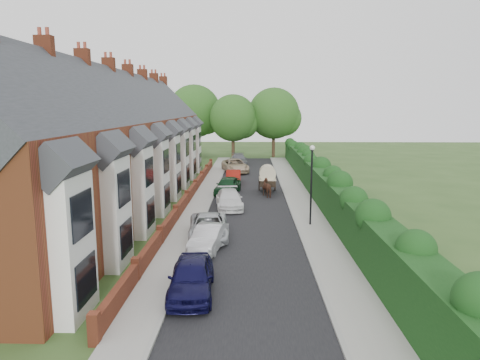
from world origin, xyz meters
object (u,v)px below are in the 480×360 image
object	(u,v)px
car_silver_b	(208,227)
car_grey	(239,159)
car_silver_a	(209,237)
car_white	(229,199)
car_red	(233,177)
lamppost	(312,175)
car_navy	(191,277)
horse_cart	(267,177)
car_beige	(235,166)
horse	(268,188)
car_green	(228,185)

from	to	relation	value
car_silver_b	car_grey	world-z (taller)	car_grey
car_silver_b	car_silver_a	bearing A→B (deg)	-89.71
car_white	car_red	xyz separation A→B (m)	(-0.10, 10.31, -0.00)
lamppost	car_navy	size ratio (longest dim) A/B	1.19
car_silver_a	car_silver_b	size ratio (longest dim) A/B	0.82
car_white	car_red	distance (m)	10.31
horse_cart	lamppost	bearing A→B (deg)	-78.00
horse_cart	car_white	bearing A→B (deg)	-116.73
car_white	car_grey	bearing A→B (deg)	83.40
car_beige	car_grey	size ratio (longest dim) A/B	1.15
car_beige	horse	world-z (taller)	car_beige
car_silver_b	horse_cart	xyz separation A→B (m)	(3.92, 13.53, 0.73)
horse_cart	car_green	bearing A→B (deg)	-166.56
car_navy	car_grey	world-z (taller)	car_navy
car_navy	car_silver_b	distance (m)	7.60
car_navy	car_beige	size ratio (longest dim) A/B	0.79
car_silver_b	horse	size ratio (longest dim) A/B	2.66
lamppost	car_silver_b	size ratio (longest dim) A/B	1.08
car_silver_b	car_white	world-z (taller)	car_white
lamppost	horse_cart	distance (m)	11.33
lamppost	car_silver_a	size ratio (longest dim) A/B	1.32
lamppost	car_green	size ratio (longest dim) A/B	1.18
car_silver_b	car_grey	size ratio (longest dim) A/B	1.00
car_red	lamppost	bearing A→B (deg)	-71.38
car_red	car_white	bearing A→B (deg)	-90.85
car_grey	car_navy	bearing A→B (deg)	-96.38
car_silver_b	horse	bearing A→B (deg)	65.73
horse	horse_cart	bearing A→B (deg)	-112.84
horse	horse_cart	size ratio (longest dim) A/B	0.53
horse	car_grey	bearing A→B (deg)	-104.20
car_navy	lamppost	bearing A→B (deg)	55.37
horse	car_white	bearing A→B (deg)	30.74
car_silver_a	car_navy	bearing A→B (deg)	-81.57
car_silver_b	car_red	world-z (taller)	car_red
lamppost	car_red	world-z (taller)	lamppost
car_green	horse_cart	bearing A→B (deg)	23.48
lamppost	car_navy	xyz separation A→B (m)	(-6.18, -10.20, -2.56)
car_beige	lamppost	bearing A→B (deg)	-88.51
car_navy	car_silver_a	world-z (taller)	car_navy
lamppost	horse_cart	bearing A→B (deg)	102.00
car_white	car_beige	bearing A→B (deg)	84.17
car_silver_a	car_beige	world-z (taller)	car_beige
lamppost	horse_cart	size ratio (longest dim) A/B	1.53
car_white	car_grey	size ratio (longest dim) A/B	0.97
car_navy	car_green	world-z (taller)	car_green
lamppost	car_beige	distance (m)	23.40
car_silver_a	car_white	world-z (taller)	car_white
car_green	lamppost	bearing A→B (deg)	-50.08
car_navy	car_red	bearing A→B (deg)	85.06
horse	car_beige	bearing A→B (deg)	-99.23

